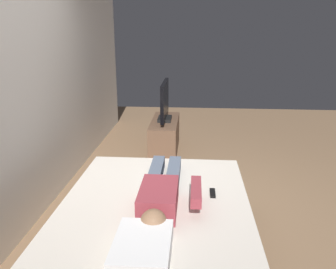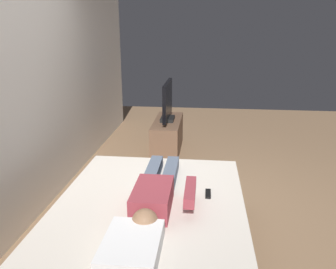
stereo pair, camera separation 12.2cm
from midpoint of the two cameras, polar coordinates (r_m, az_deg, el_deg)
ground_plane at (r=3.61m, az=3.71°, el=-13.62°), size 10.00×10.00×0.00m
back_wall at (r=3.89m, az=-19.26°, el=9.70°), size 6.40×0.10×2.80m
bed at (r=2.89m, az=-1.72°, el=-16.04°), size 1.98×1.56×0.54m
pillow at (r=2.16m, az=-4.39°, el=-18.34°), size 0.48×0.34×0.12m
person at (r=2.73m, az=-0.57°, el=-9.52°), size 1.26×0.46×0.18m
remote at (r=2.89m, az=7.92°, el=-9.76°), size 0.15×0.04×0.02m
tv_stand at (r=5.30m, az=0.58°, el=-0.24°), size 1.10×0.40×0.50m
tv at (r=5.16m, az=0.60°, el=5.43°), size 0.88×0.20×0.59m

